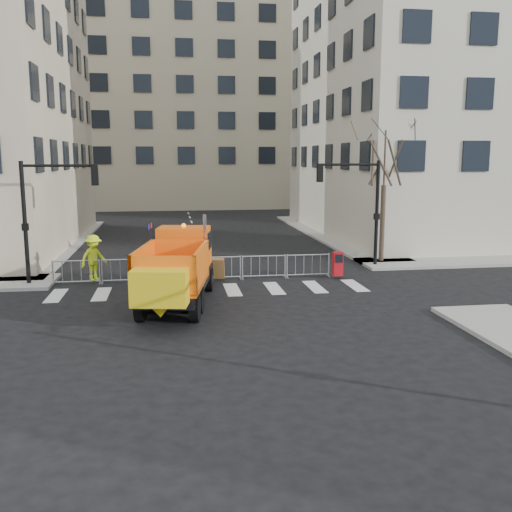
{
  "coord_description": "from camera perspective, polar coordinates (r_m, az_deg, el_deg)",
  "views": [
    {
      "loc": [
        -1.84,
        -17.98,
        5.51
      ],
      "look_at": [
        1.26,
        2.5,
        1.95
      ],
      "focal_mm": 40.0,
      "sensor_mm": 36.0,
      "label": 1
    }
  ],
  "objects": [
    {
      "name": "plow_truck",
      "position": [
        21.47,
        -7.91,
        -1.13
      ],
      "size": [
        3.81,
        8.9,
        3.35
      ],
      "rotation": [
        0.0,
        0.0,
        1.4
      ],
      "color": "black",
      "rests_on": "ground"
    },
    {
      "name": "building_right",
      "position": [
        46.75,
        21.12,
        22.11
      ],
      "size": [
        22.0,
        22.0,
        32.0
      ],
      "primitive_type": "cube",
      "color": "#BBB49F",
      "rests_on": "ground"
    },
    {
      "name": "newspaper_box",
      "position": [
        26.6,
        8.17,
        -0.76
      ],
      "size": [
        0.47,
        0.43,
        1.1
      ],
      "primitive_type": "cube",
      "rotation": [
        0.0,
        0.0,
        -0.06
      ],
      "color": "#AE0D14",
      "rests_on": "sidewalk_back"
    },
    {
      "name": "traffic_light_left",
      "position": [
        26.37,
        -22.1,
        2.92
      ],
      "size": [
        0.18,
        0.18,
        5.4
      ],
      "primitive_type": "cylinder",
      "color": "black",
      "rests_on": "ground"
    },
    {
      "name": "ground",
      "position": [
        18.9,
        -2.67,
        -7.21
      ],
      "size": [
        120.0,
        120.0,
        0.0
      ],
      "primitive_type": "plane",
      "color": "black",
      "rests_on": "ground"
    },
    {
      "name": "street_tree",
      "position": [
        30.6,
        12.63,
        6.23
      ],
      "size": [
        3.0,
        3.0,
        7.5
      ],
      "primitive_type": null,
      "color": "#382B21",
      "rests_on": "ground"
    },
    {
      "name": "cop_b",
      "position": [
        25.4,
        -7.49,
        -0.64
      ],
      "size": [
        1.05,
        0.88,
        1.93
      ],
      "primitive_type": "imported",
      "rotation": [
        0.0,
        0.0,
        3.32
      ],
      "color": "black",
      "rests_on": "ground"
    },
    {
      "name": "worker",
      "position": [
        26.22,
        -15.92,
        -0.16
      ],
      "size": [
        1.48,
        1.44,
        2.03
      ],
      "primitive_type": "imported",
      "rotation": [
        0.0,
        0.0,
        0.73
      ],
      "color": "#D3F31C",
      "rests_on": "sidewalk_back"
    },
    {
      "name": "cop_c",
      "position": [
        25.39,
        -8.08,
        -0.61
      ],
      "size": [
        1.24,
        0.95,
        1.96
      ],
      "primitive_type": "imported",
      "rotation": [
        0.0,
        0.0,
        3.61
      ],
      "color": "black",
      "rests_on": "ground"
    },
    {
      "name": "sidewalk_back",
      "position": [
        27.1,
        -4.54,
        -1.84
      ],
      "size": [
        64.0,
        5.0,
        0.15
      ],
      "primitive_type": "cube",
      "color": "gray",
      "rests_on": "ground"
    },
    {
      "name": "crowd_barriers",
      "position": [
        26.08,
        -6.06,
        -1.26
      ],
      "size": [
        12.6,
        0.6,
        1.1
      ],
      "primitive_type": null,
      "color": "#9EA0A5",
      "rests_on": "ground"
    },
    {
      "name": "traffic_light_right",
      "position": [
        29.5,
        11.98,
        4.08
      ],
      "size": [
        0.18,
        0.18,
        5.4
      ],
      "primitive_type": "cylinder",
      "color": "black",
      "rests_on": "ground"
    },
    {
      "name": "cop_a",
      "position": [
        25.47,
        -4.94,
        -0.95
      ],
      "size": [
        0.58,
        0.39,
        1.59
      ],
      "primitive_type": "imported",
      "rotation": [
        0.0,
        0.0,
        3.15
      ],
      "color": "black",
      "rests_on": "ground"
    },
    {
      "name": "building_far",
      "position": [
        70.31,
        -7.32,
        14.98
      ],
      "size": [
        30.0,
        18.0,
        24.0
      ],
      "primitive_type": "cube",
      "color": "#C1B293",
      "rests_on": "ground"
    }
  ]
}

